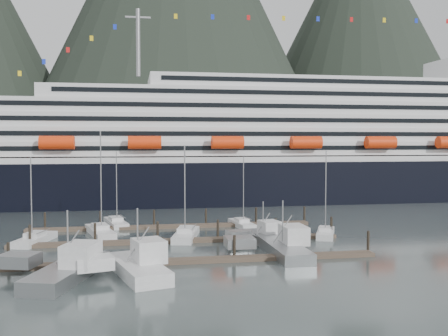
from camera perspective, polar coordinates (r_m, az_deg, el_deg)
The scene contains 16 objects.
ground at distance 75.44m, azimuth -0.93°, elevation -8.40°, with size 1600.00×1600.00×0.00m, color #485555.
mountains at distance 681.06m, azimuth -4.45°, elevation 15.58°, with size 870.00×440.00×420.00m.
cruise_ship at distance 134.60m, azimuth 8.08°, elevation 1.75°, with size 210.00×30.40×50.30m.
dock_near at distance 65.10m, azimuth -3.89°, elevation -9.97°, with size 48.18×2.28×3.20m.
dock_mid at distance 77.77m, azimuth -4.90°, elevation -7.83°, with size 48.18×2.28×3.20m.
dock_far at distance 90.53m, azimuth -5.63°, elevation -6.30°, with size 48.18×2.28×3.20m.
sailboat_a at distance 81.72m, azimuth -19.86°, elevation -7.39°, with size 5.22×9.84×13.03m.
sailboat_b at distance 85.64m, azimuth -13.32°, elevation -6.80°, with size 5.56×11.42×16.90m.
sailboat_c at distance 80.67m, azimuth -4.16°, elevation -7.34°, with size 5.38×11.16×14.75m.
sailboat_e at distance 94.20m, azimuth -11.68°, elevation -5.91°, with size 4.76×10.37×13.52m.
sailboat_f at distance 91.29m, azimuth 1.95°, elevation -6.14°, with size 3.45×8.64×12.67m.
sailboat_h at distance 83.72m, azimuth 10.99°, elevation -7.02°, with size 5.66×8.86×13.78m.
trawler_a at distance 60.16m, azimuth -16.75°, elevation -10.49°, with size 11.93×15.38×8.21m.
trawler_b at distance 59.65m, azimuth -9.50°, elevation -10.52°, with size 10.53×13.28×8.27m.
trawler_c at distance 70.15m, azimuth 6.25°, elevation -8.48°, with size 10.69×15.23×7.80m.
trawler_e at distance 77.10m, azimuth 4.19°, elevation -7.50°, with size 8.23×10.74×6.67m.
Camera 1 is at (-11.55, -73.04, 14.91)m, focal length 42.00 mm.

